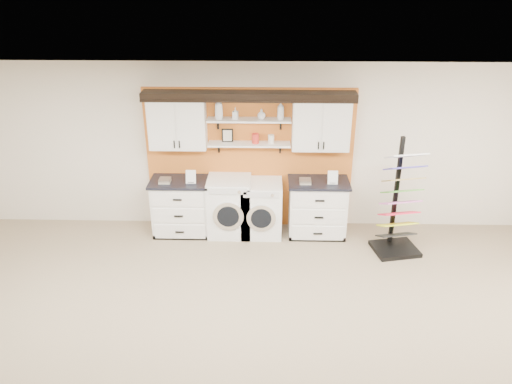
{
  "coord_description": "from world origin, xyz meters",
  "views": [
    {
      "loc": [
        0.29,
        -3.76,
        4.21
      ],
      "look_at": [
        0.15,
        2.3,
        1.38
      ],
      "focal_mm": 35.0,
      "sensor_mm": 36.0,
      "label": 1
    }
  ],
  "objects_px": {
    "dryer": "(261,208)",
    "base_cabinet_left": "(182,206)",
    "sample_rack": "(398,218)",
    "base_cabinet_right": "(317,208)",
    "washer": "(230,206)"
  },
  "relations": [
    {
      "from": "base_cabinet_right",
      "to": "sample_rack",
      "type": "xyz_separation_m",
      "value": [
        1.2,
        -0.51,
        0.09
      ]
    },
    {
      "from": "washer",
      "to": "sample_rack",
      "type": "bearing_deg",
      "value": -10.87
    },
    {
      "from": "base_cabinet_right",
      "to": "dryer",
      "type": "height_order",
      "value": "base_cabinet_right"
    },
    {
      "from": "base_cabinet_right",
      "to": "base_cabinet_left",
      "type": "bearing_deg",
      "value": 180.0
    },
    {
      "from": "dryer",
      "to": "sample_rack",
      "type": "relative_size",
      "value": 0.5
    },
    {
      "from": "base_cabinet_left",
      "to": "washer",
      "type": "relative_size",
      "value": 0.99
    },
    {
      "from": "base_cabinet_left",
      "to": "base_cabinet_right",
      "type": "distance_m",
      "value": 2.26
    },
    {
      "from": "base_cabinet_left",
      "to": "dryer",
      "type": "height_order",
      "value": "base_cabinet_left"
    },
    {
      "from": "base_cabinet_right",
      "to": "sample_rack",
      "type": "height_order",
      "value": "sample_rack"
    },
    {
      "from": "dryer",
      "to": "base_cabinet_right",
      "type": "bearing_deg",
      "value": 0.21
    },
    {
      "from": "base_cabinet_right",
      "to": "sample_rack",
      "type": "relative_size",
      "value": 0.53
    },
    {
      "from": "dryer",
      "to": "base_cabinet_left",
      "type": "bearing_deg",
      "value": 179.86
    },
    {
      "from": "dryer",
      "to": "sample_rack",
      "type": "distance_m",
      "value": 2.19
    },
    {
      "from": "sample_rack",
      "to": "base_cabinet_left",
      "type": "bearing_deg",
      "value": 159.84
    },
    {
      "from": "base_cabinet_right",
      "to": "washer",
      "type": "distance_m",
      "value": 1.46
    }
  ]
}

